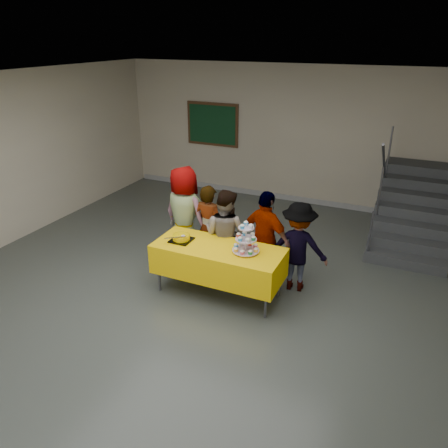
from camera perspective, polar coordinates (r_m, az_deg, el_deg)
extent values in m
plane|color=#4C514C|center=(6.18, -5.60, -11.74)|extent=(10.00, 10.00, 0.00)
cube|color=#C1B69C|center=(9.89, 8.79, 11.34)|extent=(8.00, 0.04, 3.00)
cube|color=silver|center=(5.07, -6.99, 17.07)|extent=(8.00, 10.00, 0.04)
cube|color=#999999|center=(10.27, 8.27, 3.46)|extent=(7.90, 0.03, 0.12)
cylinder|color=#595960|center=(6.56, -8.52, -5.83)|extent=(0.04, 0.04, 0.73)
cylinder|color=#595960|center=(5.92, 5.51, -9.19)|extent=(0.04, 0.04, 0.73)
cylinder|color=#595960|center=(6.99, -5.98, -3.72)|extent=(0.04, 0.04, 0.73)
cylinder|color=#595960|center=(6.40, 7.25, -6.59)|extent=(0.04, 0.04, 0.73)
cube|color=#595960|center=(6.24, -0.76, -3.28)|extent=(1.80, 0.70, 0.02)
cube|color=#FFC605|center=(6.33, -0.75, -4.81)|extent=(1.88, 0.78, 0.44)
cylinder|color=silver|center=(6.10, 2.85, -3.63)|extent=(0.18, 0.18, 0.01)
cylinder|color=silver|center=(6.01, 2.89, -1.89)|extent=(0.02, 0.02, 0.42)
cylinder|color=silver|center=(6.09, 2.86, -3.42)|extent=(0.38, 0.38, 0.01)
cylinder|color=silver|center=(6.01, 2.89, -1.98)|extent=(0.30, 0.30, 0.01)
cylinder|color=silver|center=(5.94, 2.92, -0.50)|extent=(0.22, 0.22, 0.01)
cube|color=black|center=(6.44, -5.58, -2.09)|extent=(0.30, 0.30, 0.02)
cylinder|color=#F1C300|center=(6.43, -5.60, -1.74)|extent=(0.25, 0.25, 0.07)
ellipsoid|color=#F1C300|center=(6.41, -5.61, -1.46)|extent=(0.25, 0.25, 0.05)
ellipsoid|color=white|center=(6.36, -5.42, -1.51)|extent=(0.08, 0.08, 0.02)
cube|color=silver|center=(6.31, -6.36, -1.74)|extent=(0.30, 0.16, 0.04)
imported|color=slate|center=(7.18, -5.17, 1.11)|extent=(0.90, 0.68, 1.65)
imported|color=slate|center=(6.96, -2.00, -0.52)|extent=(0.56, 0.41, 1.43)
imported|color=slate|center=(6.72, 0.14, -1.37)|extent=(0.77, 0.63, 1.45)
imported|color=slate|center=(6.57, 5.47, -1.92)|extent=(0.94, 0.63, 1.49)
imported|color=slate|center=(6.50, 9.62, -2.95)|extent=(0.95, 0.63, 1.38)
cube|color=#424447|center=(7.87, 22.52, -4.51)|extent=(1.30, 0.30, 0.18)
cube|color=#424447|center=(8.11, 22.75, -3.01)|extent=(1.30, 0.30, 0.36)
cube|color=#424447|center=(8.34, 22.97, -1.61)|extent=(1.30, 0.30, 0.54)
cube|color=#424447|center=(8.59, 23.18, -0.28)|extent=(1.30, 0.30, 0.72)
cube|color=#424447|center=(8.83, 23.38, 0.97)|extent=(1.30, 0.30, 0.90)
cube|color=#424447|center=(9.08, 23.56, 2.16)|extent=(1.30, 0.30, 1.08)
cube|color=#424447|center=(9.34, 23.74, 3.28)|extent=(1.30, 0.30, 1.26)
cube|color=#424447|center=(9.62, 23.82, 3.84)|extent=(1.30, 0.30, 1.26)
cylinder|color=#595960|center=(7.69, 18.50, -1.54)|extent=(0.04, 0.04, 0.90)
cylinder|color=#595960|center=(8.24, 19.70, 4.03)|extent=(0.04, 0.04, 0.90)
cylinder|color=#595960|center=(8.96, 20.81, 9.01)|extent=(0.04, 0.04, 0.90)
cylinder|color=#595960|center=(8.16, 20.17, 7.11)|extent=(0.04, 1.85, 1.20)
cube|color=#472B16|center=(10.51, -1.50, 12.89)|extent=(1.30, 0.04, 1.00)
cube|color=#133C1E|center=(10.49, -1.56, 12.86)|extent=(1.18, 0.02, 0.88)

